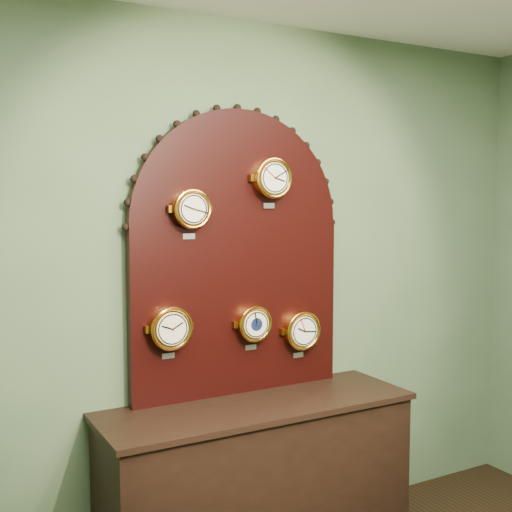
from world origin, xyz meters
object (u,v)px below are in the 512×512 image
display_board (238,244)px  arabic_clock (272,178)px  shop_counter (258,484)px  roman_clock (191,209)px  hygrometer (170,328)px  tide_clock (302,330)px  barometer (254,323)px

display_board → arabic_clock: display_board is taller
shop_counter → arabic_clock: size_ratio=5.97×
shop_counter → roman_clock: (-0.29, 0.15, 1.42)m
hygrometer → tide_clock: hygrometer is taller
arabic_clock → tide_clock: (0.19, -0.00, -0.83)m
display_board → barometer: (0.06, -0.07, -0.42)m
shop_counter → display_board: bearing=90.0°
display_board → hygrometer: size_ratio=5.63×
arabic_clock → tide_clock: size_ratio=1.00×
display_board → roman_clock: (-0.29, -0.07, 0.19)m
arabic_clock → tide_clock: arabic_clock is taller
barometer → roman_clock: bearing=180.0°
barometer → tide_clock: size_ratio=0.92×
roman_clock → hygrometer: bearing=-179.7°
roman_clock → hygrometer: 0.60m
arabic_clock → tide_clock: bearing=-0.0°
hygrometer → tide_clock: (0.77, 0.00, -0.09)m
barometer → tide_clock: bearing=-0.1°
shop_counter → tide_clock: 0.84m
shop_counter → arabic_clock: 1.59m
tide_clock → display_board: bearing=169.6°
display_board → arabic_clock: size_ratio=5.71×
hygrometer → tide_clock: 0.78m
display_board → hygrometer: (-0.41, -0.07, -0.40)m
barometer → tide_clock: (0.30, -0.00, -0.07)m
shop_counter → barometer: 0.82m
display_board → tide_clock: 0.61m
roman_clock → arabic_clock: bearing=-0.1°
arabic_clock → display_board: bearing=158.7°
roman_clock → display_board: bearing=12.7°
roman_clock → hygrometer: size_ratio=0.93×
roman_clock → barometer: roman_clock is taller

